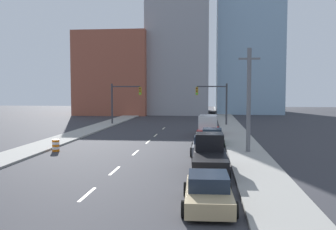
# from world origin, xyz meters

# --- Properties ---
(sidewalk_left) EXTENTS (2.98, 95.71, 0.15)m
(sidewalk_left) POSITION_xyz_m (-8.56, 47.86, 0.08)
(sidewalk_left) COLOR #9E9B93
(sidewalk_left) RESTS_ON ground
(sidewalk_right) EXTENTS (2.98, 95.71, 0.15)m
(sidewalk_right) POSITION_xyz_m (8.56, 47.86, 0.08)
(sidewalk_right) COLOR #9E9B93
(sidewalk_right) RESTS_ON ground
(lane_stripe_at_8m) EXTENTS (0.16, 2.40, 0.01)m
(lane_stripe_at_8m) POSITION_xyz_m (0.00, 7.92, 0.00)
(lane_stripe_at_8m) COLOR beige
(lane_stripe_at_8m) RESTS_ON ground
(lane_stripe_at_13m) EXTENTS (0.16, 2.40, 0.01)m
(lane_stripe_at_13m) POSITION_xyz_m (0.00, 13.07, 0.00)
(lane_stripe_at_13m) COLOR beige
(lane_stripe_at_13m) RESTS_ON ground
(lane_stripe_at_20m) EXTENTS (0.16, 2.40, 0.01)m
(lane_stripe_at_20m) POSITION_xyz_m (0.00, 19.59, 0.00)
(lane_stripe_at_20m) COLOR beige
(lane_stripe_at_20m) RESTS_ON ground
(lane_stripe_at_26m) EXTENTS (0.16, 2.40, 0.01)m
(lane_stripe_at_26m) POSITION_xyz_m (0.00, 25.69, 0.00)
(lane_stripe_at_26m) COLOR beige
(lane_stripe_at_26m) RESTS_ON ground
(lane_stripe_at_31m) EXTENTS (0.16, 2.40, 0.01)m
(lane_stripe_at_31m) POSITION_xyz_m (0.00, 30.70, 0.00)
(lane_stripe_at_31m) COLOR beige
(lane_stripe_at_31m) RESTS_ON ground
(lane_stripe_at_38m) EXTENTS (0.16, 2.40, 0.01)m
(lane_stripe_at_38m) POSITION_xyz_m (0.00, 37.97, 0.00)
(lane_stripe_at_38m) COLOR beige
(lane_stripe_at_38m) RESTS_ON ground
(building_brick_left) EXTENTS (14.00, 16.00, 15.94)m
(building_brick_left) POSITION_xyz_m (-12.95, 66.75, 7.97)
(building_brick_left) COLOR #9E513D
(building_brick_left) RESTS_ON ground
(building_office_center) EXTENTS (12.00, 20.00, 28.24)m
(building_office_center) POSITION_xyz_m (-0.40, 70.75, 14.12)
(building_office_center) COLOR #99999E
(building_office_center) RESTS_ON ground
(building_glass_right) EXTENTS (13.00, 20.00, 41.05)m
(building_glass_right) POSITION_xyz_m (13.79, 74.75, 20.53)
(building_glass_right) COLOR #8CADC6
(building_glass_right) RESTS_ON ground
(traffic_signal_left) EXTENTS (4.31, 0.35, 5.72)m
(traffic_signal_left) POSITION_xyz_m (-6.56, 42.47, 3.73)
(traffic_signal_left) COLOR #38383D
(traffic_signal_left) RESTS_ON ground
(traffic_signal_right) EXTENTS (4.31, 0.35, 5.72)m
(traffic_signal_right) POSITION_xyz_m (6.78, 42.47, 3.73)
(traffic_signal_right) COLOR #38383D
(traffic_signal_right) RESTS_ON ground
(utility_pole_right_mid) EXTENTS (1.60, 0.32, 8.02)m
(utility_pole_right_mid) POSITION_xyz_m (8.65, 20.11, 4.13)
(utility_pole_right_mid) COLOR slate
(utility_pole_right_mid) RESTS_ON ground
(traffic_barrel) EXTENTS (0.56, 0.56, 0.95)m
(traffic_barrel) POSITION_xyz_m (-6.39, 19.46, 0.47)
(traffic_barrel) COLOR orange
(traffic_barrel) RESTS_ON ground
(sedan_tan) EXTENTS (2.26, 4.67, 1.39)m
(sedan_tan) POSITION_xyz_m (5.63, 6.71, 0.64)
(sedan_tan) COLOR tan
(sedan_tan) RESTS_ON ground
(pickup_truck_black) EXTENTS (2.26, 6.25, 2.24)m
(pickup_truck_black) POSITION_xyz_m (5.69, 13.25, 0.89)
(pickup_truck_black) COLOR black
(pickup_truck_black) RESTS_ON ground
(sedan_gray) EXTENTS (2.13, 4.25, 1.38)m
(sedan_gray) POSITION_xyz_m (5.38, 19.56, 0.64)
(sedan_gray) COLOR slate
(sedan_gray) RESTS_ON ground
(sedan_green) EXTENTS (2.22, 4.26, 1.45)m
(sedan_green) POSITION_xyz_m (5.97, 24.46, 0.66)
(sedan_green) COLOR #1E6033
(sedan_green) RESTS_ON ground
(box_truck_red) EXTENTS (2.56, 5.46, 2.18)m
(box_truck_red) POSITION_xyz_m (5.60, 31.08, 1.03)
(box_truck_red) COLOR red
(box_truck_red) RESTS_ON ground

